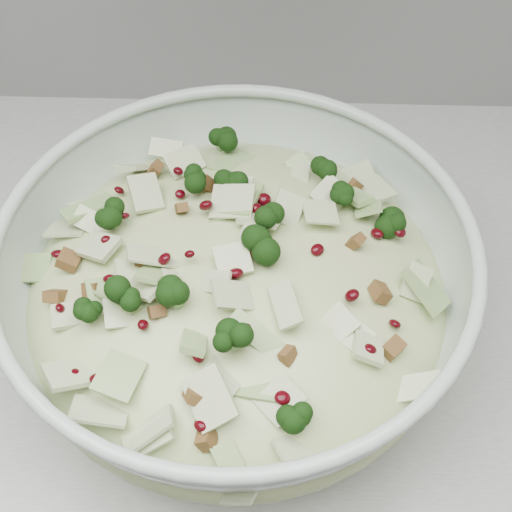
{
  "coord_description": "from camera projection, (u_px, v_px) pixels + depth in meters",
  "views": [
    {
      "loc": [
        0.43,
        1.24,
        1.49
      ],
      "look_at": [
        0.42,
        1.62,
        1.02
      ],
      "focal_mm": 50.0,
      "sensor_mm": 36.0,
      "label": 1
    }
  ],
  "objects": [
    {
      "name": "mixing_bowl",
      "position": [
        237.0,
        295.0,
        0.63
      ],
      "size": [
        0.46,
        0.46,
        0.16
      ],
      "rotation": [
        0.0,
        0.0,
        0.16
      ],
      "color": "#AFC0B4",
      "rests_on": "counter"
    },
    {
      "name": "salad",
      "position": [
        236.0,
        277.0,
        0.61
      ],
      "size": [
        0.49,
        0.49,
        0.16
      ],
      "rotation": [
        0.0,
        0.0,
        0.41
      ],
      "color": "#BBC788",
      "rests_on": "mixing_bowl"
    }
  ]
}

